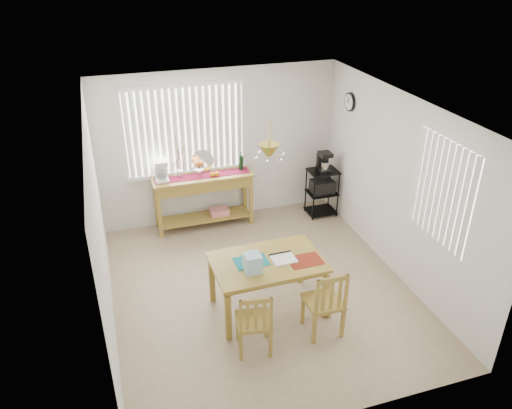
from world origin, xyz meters
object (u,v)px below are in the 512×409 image
object	(u,v)px
sideboard	(204,188)
chair_right	(325,303)
chair_left	(254,322)
wire_cart	(322,188)
cart_items	(324,162)
dining_table	(267,267)

from	to	relation	value
sideboard	chair_right	distance (m)	3.17
chair_left	wire_cart	bearing A→B (deg)	53.16
cart_items	dining_table	xyz separation A→B (m)	(-1.75, -2.19, -0.34)
cart_items	chair_left	bearing A→B (deg)	-126.76
chair_left	chair_right	distance (m)	0.91
cart_items	chair_right	world-z (taller)	cart_items
wire_cart	dining_table	size ratio (longest dim) A/B	0.59
sideboard	chair_right	size ratio (longest dim) A/B	1.75
cart_items	dining_table	size ratio (longest dim) A/B	0.24
sideboard	chair_right	world-z (taller)	chair_right
chair_right	dining_table	bearing A→B (deg)	128.25
dining_table	chair_right	bearing A→B (deg)	-51.75
dining_table	chair_left	distance (m)	0.83
sideboard	dining_table	bearing A→B (deg)	-83.04
sideboard	dining_table	size ratio (longest dim) A/B	1.16
sideboard	wire_cart	bearing A→B (deg)	-6.42
cart_items	chair_right	size ratio (longest dim) A/B	0.37
cart_items	chair_right	bearing A→B (deg)	-113.59
dining_table	chair_left	world-z (taller)	chair_left
wire_cart	cart_items	world-z (taller)	cart_items
cart_items	sideboard	bearing A→B (deg)	173.82
dining_table	chair_right	world-z (taller)	chair_right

